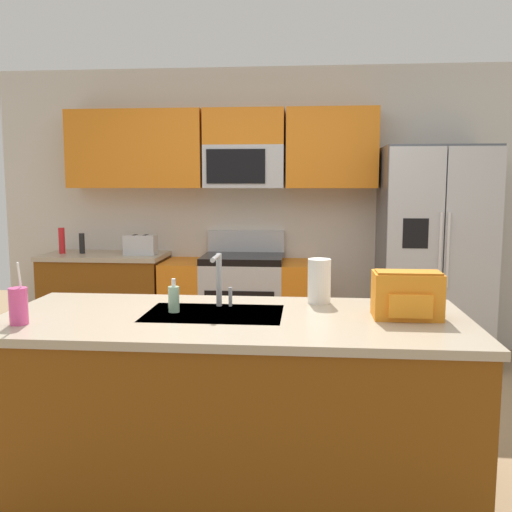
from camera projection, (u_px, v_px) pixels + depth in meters
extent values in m
plane|color=#997A56|center=(248.00, 442.00, 3.40)|extent=(9.00, 9.00, 0.00)
cube|color=beige|center=(271.00, 209.00, 5.35)|extent=(5.20, 0.10, 2.60)
cube|color=orange|center=(108.00, 150.00, 5.21)|extent=(0.70, 0.32, 0.70)
cube|color=orange|center=(174.00, 149.00, 5.15)|extent=(0.54, 0.32, 0.70)
cube|color=orange|center=(332.00, 148.00, 5.03)|extent=(0.80, 0.32, 0.70)
cube|color=#B7BABF|center=(244.00, 167.00, 5.12)|extent=(0.72, 0.32, 0.38)
cube|color=black|center=(236.00, 166.00, 4.96)|extent=(0.52, 0.01, 0.30)
cube|color=orange|center=(244.00, 127.00, 5.07)|extent=(0.72, 0.32, 0.32)
cube|color=brown|center=(107.00, 304.00, 5.25)|extent=(1.08, 0.60, 0.86)
cube|color=tan|center=(105.00, 256.00, 5.20)|extent=(1.11, 0.63, 0.04)
cube|color=#B7BABF|center=(243.00, 307.00, 5.14)|extent=(0.72, 0.60, 0.84)
cube|color=black|center=(239.00, 312.00, 4.84)|extent=(0.60, 0.01, 0.36)
cube|color=black|center=(243.00, 259.00, 5.08)|extent=(0.72, 0.60, 0.06)
cube|color=#B7BABF|center=(246.00, 241.00, 5.33)|extent=(0.72, 0.06, 0.20)
cube|color=orange|center=(185.00, 306.00, 5.19)|extent=(0.36, 0.60, 0.84)
cube|color=orange|center=(298.00, 309.00, 5.10)|extent=(0.28, 0.60, 0.84)
cube|color=#4C4F54|center=(433.00, 255.00, 4.88)|extent=(0.90, 0.70, 1.85)
cube|color=#B7BABF|center=(414.00, 261.00, 4.53)|extent=(0.44, 0.04, 1.81)
cube|color=#B7BABF|center=(472.00, 261.00, 4.49)|extent=(0.44, 0.04, 1.81)
cylinder|color=silver|center=(440.00, 250.00, 4.47)|extent=(0.02, 0.02, 0.60)
cylinder|color=silver|center=(448.00, 250.00, 4.47)|extent=(0.02, 0.02, 0.60)
cube|color=black|center=(416.00, 233.00, 4.48)|extent=(0.20, 0.00, 0.24)
cube|color=brown|center=(233.00, 408.00, 2.82)|extent=(2.25, 0.95, 0.86)
cube|color=tan|center=(233.00, 320.00, 2.76)|extent=(2.29, 0.99, 0.04)
cube|color=#B7BABF|center=(214.00, 316.00, 2.82)|extent=(0.68, 0.44, 0.03)
cube|color=#B7BABF|center=(141.00, 245.00, 5.10)|extent=(0.28, 0.16, 0.18)
cube|color=black|center=(135.00, 235.00, 5.09)|extent=(0.03, 0.11, 0.01)
cube|color=black|center=(146.00, 235.00, 5.09)|extent=(0.03, 0.11, 0.01)
cylinder|color=black|center=(82.00, 243.00, 5.20)|extent=(0.05, 0.05, 0.19)
cylinder|color=red|center=(62.00, 241.00, 5.19)|extent=(0.06, 0.06, 0.24)
cylinder|color=#B7BABF|center=(219.00, 280.00, 2.97)|extent=(0.03, 0.03, 0.28)
cylinder|color=#B7BABF|center=(216.00, 258.00, 2.85)|extent=(0.02, 0.20, 0.02)
cylinder|color=#B7BABF|center=(230.00, 297.00, 2.97)|extent=(0.02, 0.02, 0.10)
cylinder|color=#EA4C93|center=(18.00, 306.00, 2.59)|extent=(0.08, 0.08, 0.17)
cylinder|color=white|center=(19.00, 277.00, 2.57)|extent=(0.01, 0.03, 0.14)
cylinder|color=#A5D8B2|center=(174.00, 299.00, 2.83)|extent=(0.06, 0.06, 0.13)
cylinder|color=white|center=(173.00, 283.00, 2.82)|extent=(0.02, 0.02, 0.04)
cylinder|color=white|center=(319.00, 281.00, 3.05)|extent=(0.12, 0.12, 0.24)
cube|color=orange|center=(407.00, 295.00, 2.71)|extent=(0.32, 0.20, 0.22)
cube|color=#C7701A|center=(408.00, 274.00, 2.68)|extent=(0.30, 0.14, 0.03)
cube|color=orange|center=(411.00, 306.00, 2.61)|extent=(0.20, 0.03, 0.11)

